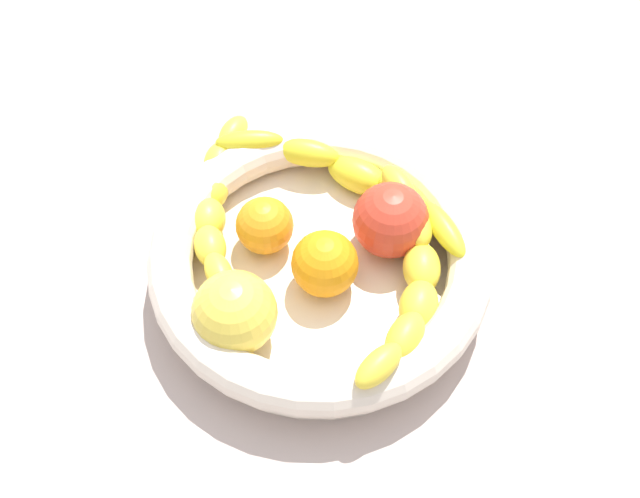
# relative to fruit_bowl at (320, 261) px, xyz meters

# --- Properties ---
(kitchen_counter) EXTENTS (1.20, 1.20, 0.03)m
(kitchen_counter) POSITION_rel_fruit_bowl_xyz_m (0.00, 0.00, -0.05)
(kitchen_counter) COLOR #B3A099
(kitchen_counter) RESTS_ON ground
(fruit_bowl) EXTENTS (0.31, 0.31, 0.06)m
(fruit_bowl) POSITION_rel_fruit_bowl_xyz_m (0.00, 0.00, 0.00)
(fruit_bowl) COLOR beige
(fruit_bowl) RESTS_ON kitchen_counter
(banana_draped_left) EXTENTS (0.09, 0.21, 0.04)m
(banana_draped_left) POSITION_rel_fruit_bowl_xyz_m (-0.08, 0.08, 0.01)
(banana_draped_left) COLOR yellow
(banana_draped_left) RESTS_ON fruit_bowl
(banana_draped_right) EXTENTS (0.12, 0.22, 0.05)m
(banana_draped_right) POSITION_rel_fruit_bowl_xyz_m (0.07, -0.05, 0.02)
(banana_draped_right) COLOR yellow
(banana_draped_right) RESTS_ON fruit_bowl
(banana_arching_top) EXTENTS (0.19, 0.20, 0.05)m
(banana_arching_top) POSITION_rel_fruit_bowl_xyz_m (0.05, 0.07, 0.02)
(banana_arching_top) COLOR yellow
(banana_arching_top) RESTS_ON fruit_bowl
(orange_front) EXTENTS (0.06, 0.06, 0.06)m
(orange_front) POSITION_rel_fruit_bowl_xyz_m (-0.00, -0.02, 0.02)
(orange_front) COLOR orange
(orange_front) RESTS_ON fruit_bowl
(orange_mid_left) EXTENTS (0.05, 0.05, 0.05)m
(orange_mid_left) POSITION_rel_fruit_bowl_xyz_m (-0.04, 0.04, 0.02)
(orange_mid_left) COLOR orange
(orange_mid_left) RESTS_ON fruit_bowl
(tomato_red) EXTENTS (0.07, 0.07, 0.07)m
(tomato_red) POSITION_rel_fruit_bowl_xyz_m (0.07, 0.01, 0.02)
(tomato_red) COLOR red
(tomato_red) RESTS_ON fruit_bowl
(apple_yellow) EXTENTS (0.07, 0.07, 0.07)m
(apple_yellow) POSITION_rel_fruit_bowl_xyz_m (-0.09, -0.05, 0.02)
(apple_yellow) COLOR yellow
(apple_yellow) RESTS_ON fruit_bowl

